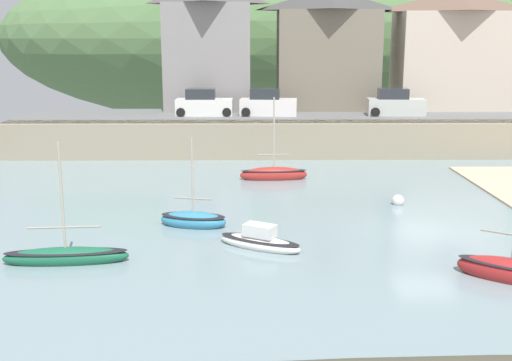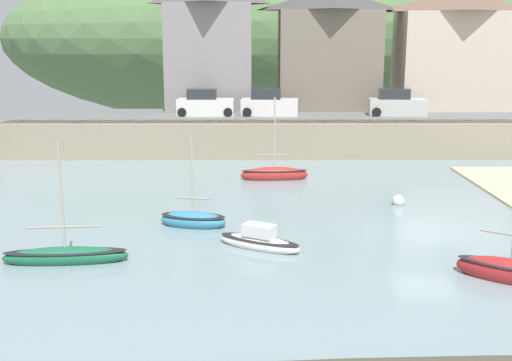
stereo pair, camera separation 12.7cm
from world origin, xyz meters
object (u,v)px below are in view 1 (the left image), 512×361
(sailboat_blue_trim, at_px, (260,241))
(parked_car_near_slipway, at_px, (204,104))
(waterfront_building_centre, at_px, (327,48))
(mooring_buoy, at_px, (398,201))
(waterfront_building_right, at_px, (454,49))
(sailboat_far_left, at_px, (511,272))
(sailboat_nearest_shore, at_px, (193,220))
(parked_car_end_of_row, at_px, (395,104))
(waterfront_building_left, at_px, (208,42))
(dinghy_open_wooden, at_px, (274,174))
(fishing_boat_green, at_px, (66,256))
(church_with_spire, at_px, (473,21))
(parked_car_by_wall, at_px, (268,104))

(sailboat_blue_trim, distance_m, parked_car_near_slipway, 23.24)
(waterfront_building_centre, bearing_deg, mooring_buoy, -87.13)
(waterfront_building_centre, relative_size, waterfront_building_right, 1.01)
(sailboat_blue_trim, xyz_separation_m, sailboat_far_left, (8.29, -3.43, 0.05))
(sailboat_nearest_shore, xyz_separation_m, parked_car_end_of_row, (13.08, 19.79, 2.94))
(waterfront_building_centre, bearing_deg, sailboat_nearest_shore, -109.46)
(waterfront_building_left, bearing_deg, waterfront_building_centre, 0.00)
(dinghy_open_wooden, distance_m, parked_car_near_slipway, 12.05)
(waterfront_building_centre, bearing_deg, dinghy_open_wooden, -107.44)
(fishing_boat_green, xyz_separation_m, sailboat_far_left, (15.26, -1.87, 0.06))
(waterfront_building_left, distance_m, waterfront_building_centre, 9.38)
(parked_car_near_slipway, height_order, parked_car_end_of_row, same)
(waterfront_building_right, relative_size, church_with_spire, 0.68)
(waterfront_building_right, height_order, parked_car_near_slipway, waterfront_building_right)
(sailboat_far_left, xyz_separation_m, sailboat_nearest_shore, (-11.09, 6.39, -0.05))
(dinghy_open_wooden, relative_size, parked_car_near_slipway, 1.19)
(parked_car_by_wall, bearing_deg, sailboat_blue_trim, -87.12)
(waterfront_building_right, xyz_separation_m, sailboat_blue_trim, (-15.74, -27.26, -6.79))
(dinghy_open_wooden, bearing_deg, sailboat_far_left, -68.04)
(sailboat_blue_trim, bearing_deg, parked_car_by_wall, 116.30)
(sailboat_blue_trim, xyz_separation_m, mooring_buoy, (6.82, 6.42, -0.08))
(waterfront_building_centre, relative_size, sailboat_nearest_shore, 2.33)
(sailboat_far_left, relative_size, parked_car_near_slipway, 0.98)
(church_with_spire, relative_size, sailboat_nearest_shore, 3.36)
(church_with_spire, relative_size, mooring_buoy, 22.29)
(waterfront_building_left, relative_size, parked_car_near_slipway, 2.48)
(fishing_boat_green, bearing_deg, dinghy_open_wooden, 55.32)
(waterfront_building_left, relative_size, parked_car_by_wall, 2.41)
(waterfront_building_right, bearing_deg, parked_car_by_wall, -163.06)
(waterfront_building_right, relative_size, dinghy_open_wooden, 1.88)
(waterfront_building_right, relative_size, sailboat_blue_trim, 2.68)
(church_with_spire, relative_size, parked_car_near_slipway, 3.27)
(sailboat_blue_trim, xyz_separation_m, sailboat_nearest_shore, (-2.81, 2.96, 0.00))
(mooring_buoy, bearing_deg, parked_car_by_wall, 109.71)
(waterfront_building_centre, distance_m, sailboat_nearest_shore, 26.66)
(sailboat_blue_trim, bearing_deg, waterfront_building_centre, 106.76)
(waterfront_building_centre, height_order, sailboat_blue_trim, waterfront_building_centre)
(church_with_spire, bearing_deg, mooring_buoy, -115.20)
(waterfront_building_centre, height_order, fishing_boat_green, waterfront_building_centre)
(parked_car_end_of_row, relative_size, mooring_buoy, 6.96)
(waterfront_building_centre, xyz_separation_m, sailboat_far_left, (2.51, -30.68, -6.82))
(waterfront_building_left, distance_m, dinghy_open_wooden, 17.47)
(dinghy_open_wooden, height_order, parked_car_near_slipway, dinghy_open_wooden)
(parked_car_near_slipway, xyz_separation_m, parked_car_by_wall, (4.67, 0.00, 0.00))
(parked_car_end_of_row, bearing_deg, mooring_buoy, -98.02)
(sailboat_blue_trim, height_order, parked_car_by_wall, parked_car_by_wall)
(parked_car_near_slipway, height_order, parked_car_by_wall, same)
(sailboat_far_left, bearing_deg, waterfront_building_centre, 128.08)
(fishing_boat_green, xyz_separation_m, parked_car_by_wall, (7.94, 24.31, 2.95))
(church_with_spire, bearing_deg, dinghy_open_wooden, -132.36)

